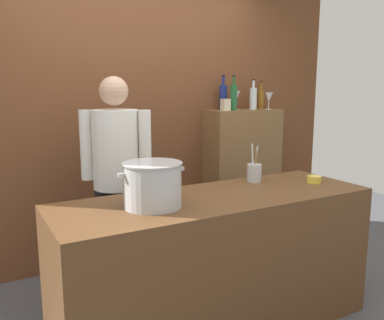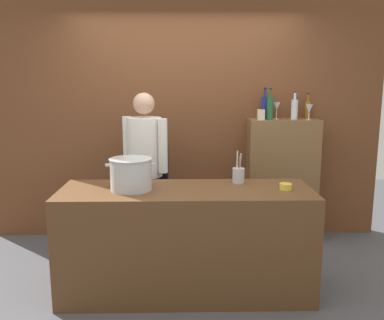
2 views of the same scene
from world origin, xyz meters
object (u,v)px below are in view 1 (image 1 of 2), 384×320
at_px(stockpot_large, 152,185).
at_px(spice_tin_cream, 225,105).
at_px(wine_bottle_cobalt, 223,97).
at_px(wine_glass_tall, 269,98).
at_px(wine_bottle_clear, 253,98).
at_px(chef, 117,171).
at_px(wine_bottle_green, 234,97).
at_px(utensil_crock, 254,172).
at_px(butter_jar, 314,179).
at_px(wine_glass_short, 236,96).
at_px(wine_bottle_amber, 261,98).

bearing_deg(stockpot_large, spice_tin_cream, 42.06).
bearing_deg(wine_bottle_cobalt, stockpot_large, -136.07).
height_order(wine_glass_tall, spice_tin_cream, wine_glass_tall).
xyz_separation_m(stockpot_large, wine_bottle_clear, (1.62, 1.19, 0.44)).
bearing_deg(chef, wine_bottle_green, -131.49).
bearing_deg(spice_tin_cream, chef, -163.56).
distance_m(utensil_crock, wine_bottle_clear, 1.31).
bearing_deg(wine_glass_tall, wine_bottle_green, 177.60).
distance_m(butter_jar, wine_bottle_clear, 1.38).
bearing_deg(utensil_crock, wine_bottle_clear, 53.48).
bearing_deg(wine_glass_short, wine_bottle_clear, -8.48).
height_order(wine_bottle_amber, wine_glass_tall, wine_bottle_amber).
xyz_separation_m(stockpot_large, utensil_crock, (0.90, 0.22, -0.06)).
bearing_deg(spice_tin_cream, wine_bottle_cobalt, 64.91).
relative_size(wine_bottle_amber, wine_glass_short, 1.52).
distance_m(stockpot_large, wine_glass_tall, 2.13).
xyz_separation_m(utensil_crock, wine_bottle_clear, (0.72, 0.97, 0.50)).
bearing_deg(wine_glass_short, utensil_crock, -118.07).
bearing_deg(butter_jar, wine_bottle_green, 85.77).
bearing_deg(spice_tin_cream, wine_bottle_clear, 9.72).
relative_size(stockpot_large, butter_jar, 4.07).
height_order(wine_bottle_amber, wine_bottle_clear, wine_bottle_clear).
bearing_deg(wine_bottle_green, spice_tin_cream, -176.51).
bearing_deg(wine_glass_tall, stockpot_large, -147.62).
distance_m(chef, wine_bottle_cobalt, 1.46).
bearing_deg(wine_bottle_amber, chef, -163.59).
xyz_separation_m(wine_bottle_clear, wine_glass_short, (-0.19, 0.03, 0.02)).
xyz_separation_m(wine_bottle_cobalt, wine_glass_short, (0.12, -0.05, 0.00)).
bearing_deg(wine_glass_tall, wine_bottle_clear, 151.27).
bearing_deg(butter_jar, wine_glass_tall, 66.26).
bearing_deg(wine_bottle_cobalt, wine_glass_tall, -18.67).
bearing_deg(butter_jar, wine_bottle_amber, 67.82).
bearing_deg(stockpot_large, chef, 86.58).
bearing_deg(spice_tin_cream, wine_glass_tall, -1.29).
xyz_separation_m(chef, spice_tin_cream, (1.20, 0.35, 0.45)).
relative_size(wine_bottle_green, spice_tin_cream, 2.99).
height_order(stockpot_large, wine_bottle_amber, wine_bottle_amber).
distance_m(stockpot_large, wine_bottle_green, 1.82).
bearing_deg(chef, stockpot_large, 119.57).
distance_m(wine_glass_short, wine_glass_tall, 0.34).
bearing_deg(wine_bottle_cobalt, wine_bottle_amber, 2.46).
relative_size(stockpot_large, wine_bottle_amber, 1.46).
relative_size(wine_bottle_amber, spice_tin_cream, 2.51).
xyz_separation_m(wine_bottle_amber, wine_glass_short, (-0.36, -0.07, 0.03)).
distance_m(stockpot_large, wine_bottle_clear, 2.06).
bearing_deg(wine_bottle_cobalt, utensil_crock, -111.47).
xyz_separation_m(wine_bottle_cobalt, wine_bottle_green, (0.03, -0.13, 0.00)).
bearing_deg(wine_bottle_clear, stockpot_large, -143.71).
bearing_deg(chef, wine_glass_short, -129.19).
bearing_deg(spice_tin_cream, butter_jar, -89.47).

